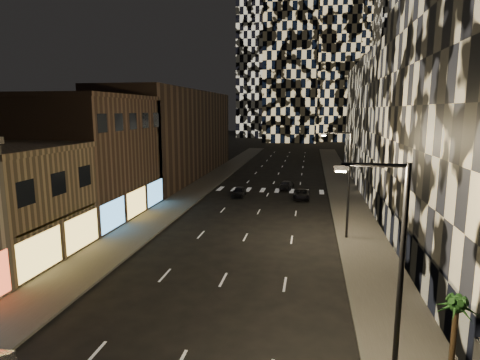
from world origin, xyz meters
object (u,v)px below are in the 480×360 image
at_px(streetlight_near, 394,270).
at_px(car_dark_rightlane, 301,194).
at_px(car_dark_oncoming, 287,185).
at_px(palm_tree, 456,311).
at_px(car_dark_midlane, 239,192).
at_px(streetlight_far, 346,177).

height_order(streetlight_near, car_dark_rightlane, streetlight_near).
xyz_separation_m(streetlight_near, car_dark_oncoming, (-6.16, 41.40, -4.77)).
distance_m(car_dark_rightlane, palm_tree, 34.02).
height_order(car_dark_midlane, car_dark_rightlane, car_dark_midlane).
relative_size(streetlight_near, car_dark_oncoming, 2.23).
bearing_deg(car_dark_rightlane, car_dark_oncoming, 108.57).
height_order(streetlight_far, palm_tree, streetlight_far).
relative_size(streetlight_near, car_dark_midlane, 2.48).
xyz_separation_m(streetlight_far, palm_tree, (2.87, -18.03, -2.29)).
relative_size(streetlight_far, car_dark_midlane, 2.48).
height_order(streetlight_far, car_dark_midlane, streetlight_far).
bearing_deg(streetlight_near, streetlight_far, 90.00).
bearing_deg(palm_tree, streetlight_far, 99.04).
bearing_deg(car_dark_oncoming, car_dark_midlane, 53.06).
height_order(streetlight_near, streetlight_far, same).
height_order(car_dark_rightlane, palm_tree, palm_tree).
bearing_deg(streetlight_far, car_dark_midlane, 127.53).
xyz_separation_m(streetlight_far, car_dark_rightlane, (-3.96, 15.20, -4.76)).
bearing_deg(palm_tree, car_dark_rightlane, 101.61).
xyz_separation_m(streetlight_near, car_dark_midlane, (-11.85, 35.43, -4.73)).
distance_m(car_dark_midlane, car_dark_rightlane, 7.90).
bearing_deg(car_dark_oncoming, car_dark_rightlane, 116.18).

